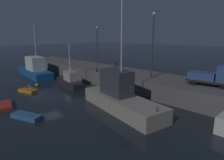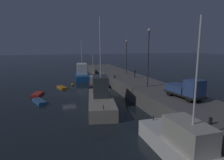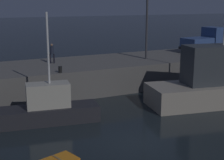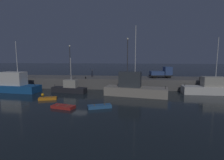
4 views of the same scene
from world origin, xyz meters
TOP-DOWN VIEW (x-y plane):
  - ground_plane at (0.00, 0.00)m, footprint 320.00×320.00m
  - pier_quay at (0.00, 12.92)m, footprint 59.58×7.49m
  - fishing_trawler_red at (9.50, 3.81)m, footprint 12.14×5.63m
  - fishing_boat_blue at (-16.10, 4.94)m, footprint 12.55×4.61m
  - fishing_boat_white at (24.42, 6.72)m, footprint 9.94×2.96m
  - fishing_boat_orange at (-3.79, 5.51)m, footprint 7.56×3.09m
  - dinghy_orange_near at (-5.42, -0.99)m, footprint 3.20×2.01m
  - rowboat_white_mid at (-0.86, -5.59)m, footprint 3.58×2.23m
  - dinghy_red_small at (4.36, -5.00)m, footprint 3.61×2.37m
  - mooring_buoy_near at (-7.64, 1.49)m, footprint 0.55×0.55m
  - lamp_post_west at (-6.50, 14.07)m, footprint 0.44×0.44m
  - lamp_post_east at (8.03, 12.11)m, footprint 0.44×0.44m
  - utility_truck at (16.28, 13.22)m, footprint 5.55×2.79m
  - dockworker at (-0.76, 13.75)m, footprint 0.45×0.40m
  - bollard_west at (23.73, 9.98)m, footprint 0.28×0.28m
  - bollard_central at (-1.37, 9.51)m, footprint 0.28×0.28m

SIDE VIEW (x-z plane):
  - ground_plane at x=0.00m, z-range 0.00..0.00m
  - rowboat_white_mid at x=-0.86m, z-range -0.02..0.43m
  - dinghy_orange_near at x=-5.42m, z-range -0.02..0.43m
  - dinghy_red_small at x=4.36m, z-range -0.02..0.48m
  - mooring_buoy_near at x=-7.64m, z-range 0.00..0.55m
  - fishing_boat_orange at x=-3.79m, z-range -2.64..4.48m
  - pier_quay at x=0.00m, z-range 0.00..2.37m
  - fishing_boat_white at x=24.42m, z-range -4.25..6.79m
  - fishing_trawler_red at x=9.50m, z-range -5.03..7.96m
  - fishing_boat_blue at x=-16.10m, z-range -3.72..6.72m
  - bollard_central at x=-1.37m, z-range 2.37..2.87m
  - bollard_west at x=23.73m, z-range 2.37..2.98m
  - dockworker at x=-0.76m, z-range 2.49..4.24m
  - utility_truck at x=16.28m, z-range 2.28..4.92m
  - lamp_post_west at x=-6.50m, z-range 3.03..10.91m
  - lamp_post_east at x=8.03m, z-range 3.06..12.34m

